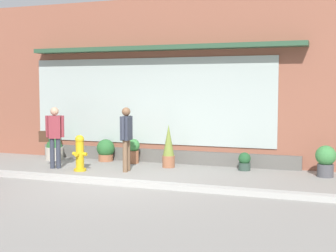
{
  "coord_description": "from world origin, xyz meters",
  "views": [
    {
      "loc": [
        4.62,
        -9.22,
        2.09
      ],
      "look_at": [
        0.82,
        1.2,
        1.18
      ],
      "focal_mm": 50.66,
      "sensor_mm": 36.0,
      "label": 1
    }
  ],
  "objects_px": {
    "pedestrian_passerby": "(126,134)",
    "potted_plant_window_center": "(106,150)",
    "pedestrian_with_handbag": "(54,133)",
    "potted_plant_near_hydrant": "(54,138)",
    "potted_plant_window_right": "(326,160)",
    "potted_plant_low_front": "(244,161)",
    "potted_plant_window_left": "(169,147)",
    "potted_plant_trailing_edge": "(133,150)",
    "fire_hydrant": "(80,153)"
  },
  "relations": [
    {
      "from": "pedestrian_passerby",
      "to": "potted_plant_window_center",
      "type": "relative_size",
      "value": 2.57
    },
    {
      "from": "pedestrian_with_handbag",
      "to": "potted_plant_near_hydrant",
      "type": "xyz_separation_m",
      "value": [
        -0.85,
        1.28,
        -0.27
      ]
    },
    {
      "from": "pedestrian_passerby",
      "to": "potted_plant_window_center",
      "type": "bearing_deg",
      "value": -138.8
    },
    {
      "from": "pedestrian_passerby",
      "to": "potted_plant_window_right",
      "type": "relative_size",
      "value": 2.16
    },
    {
      "from": "potted_plant_window_center",
      "to": "potted_plant_low_front",
      "type": "height_order",
      "value": "potted_plant_window_center"
    },
    {
      "from": "potted_plant_near_hydrant",
      "to": "potted_plant_window_left",
      "type": "relative_size",
      "value": 1.19
    },
    {
      "from": "pedestrian_with_handbag",
      "to": "potted_plant_trailing_edge",
      "type": "height_order",
      "value": "pedestrian_with_handbag"
    },
    {
      "from": "fire_hydrant",
      "to": "potted_plant_window_left",
      "type": "distance_m",
      "value": 2.28
    },
    {
      "from": "potted_plant_trailing_edge",
      "to": "potted_plant_low_front",
      "type": "distance_m",
      "value": 3.09
    },
    {
      "from": "pedestrian_with_handbag",
      "to": "potted_plant_trailing_edge",
      "type": "distance_m",
      "value": 2.2
    },
    {
      "from": "potted_plant_near_hydrant",
      "to": "potted_plant_window_left",
      "type": "height_order",
      "value": "potted_plant_near_hydrant"
    },
    {
      "from": "potted_plant_window_right",
      "to": "potted_plant_window_left",
      "type": "distance_m",
      "value": 3.89
    },
    {
      "from": "pedestrian_with_handbag",
      "to": "pedestrian_passerby",
      "type": "relative_size",
      "value": 0.99
    },
    {
      "from": "potted_plant_window_right",
      "to": "potted_plant_window_left",
      "type": "bearing_deg",
      "value": -179.84
    },
    {
      "from": "pedestrian_passerby",
      "to": "potted_plant_trailing_edge",
      "type": "distance_m",
      "value": 1.4
    },
    {
      "from": "pedestrian_with_handbag",
      "to": "potted_plant_window_right",
      "type": "bearing_deg",
      "value": 164.52
    },
    {
      "from": "potted_plant_window_right",
      "to": "pedestrian_passerby",
      "type": "bearing_deg",
      "value": -168.5
    },
    {
      "from": "fire_hydrant",
      "to": "potted_plant_window_left",
      "type": "xyz_separation_m",
      "value": [
        1.9,
        1.26,
        0.09
      ]
    },
    {
      "from": "potted_plant_window_right",
      "to": "potted_plant_window_left",
      "type": "xyz_separation_m",
      "value": [
        -3.89,
        -0.01,
        0.13
      ]
    },
    {
      "from": "fire_hydrant",
      "to": "potted_plant_low_front",
      "type": "distance_m",
      "value": 4.13
    },
    {
      "from": "potted_plant_window_left",
      "to": "potted_plant_trailing_edge",
      "type": "xyz_separation_m",
      "value": [
        -1.13,
        0.29,
        -0.17
      ]
    },
    {
      "from": "pedestrian_with_handbag",
      "to": "potted_plant_window_left",
      "type": "xyz_separation_m",
      "value": [
        2.71,
        1.15,
        -0.37
      ]
    },
    {
      "from": "potted_plant_window_right",
      "to": "potted_plant_trailing_edge",
      "type": "height_order",
      "value": "potted_plant_window_right"
    },
    {
      "from": "fire_hydrant",
      "to": "potted_plant_window_left",
      "type": "height_order",
      "value": "potted_plant_window_left"
    },
    {
      "from": "fire_hydrant",
      "to": "potted_plant_trailing_edge",
      "type": "xyz_separation_m",
      "value": [
        0.76,
        1.55,
        -0.08
      ]
    },
    {
      "from": "potted_plant_near_hydrant",
      "to": "potted_plant_window_center",
      "type": "xyz_separation_m",
      "value": [
        1.53,
        0.25,
        -0.32
      ]
    },
    {
      "from": "potted_plant_window_left",
      "to": "potted_plant_window_center",
      "type": "height_order",
      "value": "potted_plant_window_left"
    },
    {
      "from": "fire_hydrant",
      "to": "pedestrian_passerby",
      "type": "xyz_separation_m",
      "value": [
        1.13,
        0.33,
        0.49
      ]
    },
    {
      "from": "pedestrian_with_handbag",
      "to": "pedestrian_passerby",
      "type": "distance_m",
      "value": 1.95
    },
    {
      "from": "pedestrian_with_handbag",
      "to": "fire_hydrant",
      "type": "bearing_deg",
      "value": 146.77
    },
    {
      "from": "pedestrian_with_handbag",
      "to": "potted_plant_window_right",
      "type": "xyz_separation_m",
      "value": [
        6.59,
        1.17,
        -0.5
      ]
    },
    {
      "from": "pedestrian_passerby",
      "to": "potted_plant_window_center",
      "type": "distance_m",
      "value": 1.92
    },
    {
      "from": "pedestrian_with_handbag",
      "to": "potted_plant_window_center",
      "type": "distance_m",
      "value": 1.77
    },
    {
      "from": "potted_plant_window_left",
      "to": "potted_plant_low_front",
      "type": "xyz_separation_m",
      "value": [
        1.95,
        0.22,
        -0.31
      ]
    },
    {
      "from": "potted_plant_window_center",
      "to": "potted_plant_trailing_edge",
      "type": "bearing_deg",
      "value": -5.25
    },
    {
      "from": "potted_plant_window_center",
      "to": "potted_plant_low_front",
      "type": "xyz_separation_m",
      "value": [
        3.98,
        -0.15,
        -0.09
      ]
    },
    {
      "from": "pedestrian_with_handbag",
      "to": "pedestrian_passerby",
      "type": "height_order",
      "value": "pedestrian_passerby"
    },
    {
      "from": "potted_plant_window_left",
      "to": "pedestrian_with_handbag",
      "type": "bearing_deg",
      "value": -156.9
    },
    {
      "from": "pedestrian_with_handbag",
      "to": "potted_plant_window_left",
      "type": "relative_size",
      "value": 1.41
    },
    {
      "from": "potted_plant_window_right",
      "to": "potted_plant_near_hydrant",
      "type": "xyz_separation_m",
      "value": [
        -7.44,
        0.11,
        0.24
      ]
    },
    {
      "from": "pedestrian_passerby",
      "to": "potted_plant_window_left",
      "type": "distance_m",
      "value": 1.28
    },
    {
      "from": "pedestrian_passerby",
      "to": "potted_plant_trailing_edge",
      "type": "relative_size",
      "value": 2.37
    },
    {
      "from": "pedestrian_with_handbag",
      "to": "potted_plant_near_hydrant",
      "type": "height_order",
      "value": "pedestrian_with_handbag"
    },
    {
      "from": "potted_plant_window_right",
      "to": "pedestrian_with_handbag",
      "type": "bearing_deg",
      "value": -169.98
    },
    {
      "from": "potted_plant_window_left",
      "to": "potted_plant_trailing_edge",
      "type": "relative_size",
      "value": 1.67
    },
    {
      "from": "potted_plant_window_left",
      "to": "potted_plant_low_front",
      "type": "bearing_deg",
      "value": 6.45
    },
    {
      "from": "fire_hydrant",
      "to": "pedestrian_with_handbag",
      "type": "relative_size",
      "value": 0.57
    },
    {
      "from": "potted_plant_trailing_edge",
      "to": "pedestrian_with_handbag",
      "type": "bearing_deg",
      "value": -137.47
    },
    {
      "from": "pedestrian_passerby",
      "to": "potted_plant_low_front",
      "type": "bearing_deg",
      "value": 110.31
    },
    {
      "from": "fire_hydrant",
      "to": "potted_plant_window_center",
      "type": "relative_size",
      "value": 1.45
    }
  ]
}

